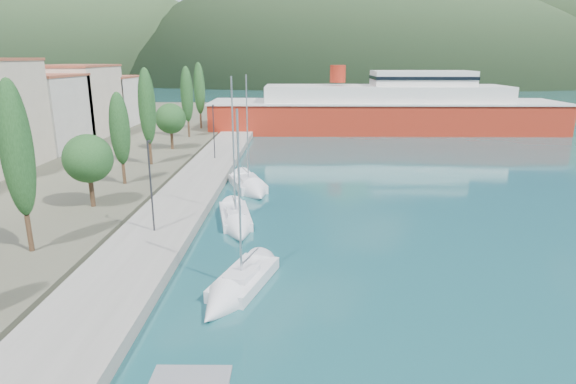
{
  "coord_description": "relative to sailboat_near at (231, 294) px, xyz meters",
  "views": [
    {
      "loc": [
        0.67,
        -16.37,
        12.03
      ],
      "look_at": [
        0.0,
        14.0,
        3.5
      ],
      "focal_mm": 30.0,
      "sensor_mm": 36.0,
      "label": 1
    }
  ],
  "objects": [
    {
      "name": "sailboat_mid",
      "position": [
        -0.96,
        10.56,
        -0.0
      ],
      "size": [
        3.74,
        8.32,
        11.59
      ],
      "color": "silver",
      "rests_on": "ground"
    },
    {
      "name": "sailboat_far",
      "position": [
        -0.76,
        20.25,
        0.04
      ],
      "size": [
        4.98,
        8.23,
        11.53
      ],
      "color": "silver",
      "rests_on": "ground"
    },
    {
      "name": "quay",
      "position": [
        -6.22,
        20.04,
        0.11
      ],
      "size": [
        5.0,
        88.0,
        0.8
      ],
      "primitive_type": "cube",
      "color": "gray",
      "rests_on": "ground"
    },
    {
      "name": "town_buildings",
      "position": [
        -29.22,
        30.95,
        5.28
      ],
      "size": [
        9.2,
        69.2,
        11.3
      ],
      "color": "beige",
      "rests_on": "land_strip"
    },
    {
      "name": "tree_row",
      "position": [
        -12.71,
        26.17,
        5.54
      ],
      "size": [
        3.8,
        63.72,
        10.59
      ],
      "color": "#47301E",
      "rests_on": "land_strip"
    },
    {
      "name": "hills_near",
      "position": [
        100.82,
        366.54,
        48.89
      ],
      "size": [
        1010.0,
        520.0,
        115.0
      ],
      "color": "#324A2A",
      "rests_on": "ground"
    },
    {
      "name": "sailboat_near",
      "position": [
        0.0,
        0.0,
        0.0
      ],
      "size": [
        4.23,
        7.59,
        10.45
      ],
      "color": "silver",
      "rests_on": "ground"
    },
    {
      "name": "ferry",
      "position": [
        17.92,
        58.62,
        3.18
      ],
      "size": [
        57.49,
        12.65,
        11.4
      ],
      "color": "#A52615",
      "rests_on": "ground"
    },
    {
      "name": "ground",
      "position": [
        2.78,
        114.04,
        -0.29
      ],
      "size": [
        1400.0,
        1400.0,
        0.0
      ],
      "primitive_type": "plane",
      "color": "#1C5358"
    },
    {
      "name": "hills_far",
      "position": [
        141.37,
        612.78,
        77.1
      ],
      "size": [
        1480.0,
        900.0,
        180.0
      ],
      "color": "slate",
      "rests_on": "ground"
    },
    {
      "name": "lamp_posts",
      "position": [
        -6.22,
        8.08,
        3.8
      ],
      "size": [
        0.15,
        48.34,
        6.06
      ],
      "color": "#2D2D33",
      "rests_on": "quay"
    }
  ]
}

